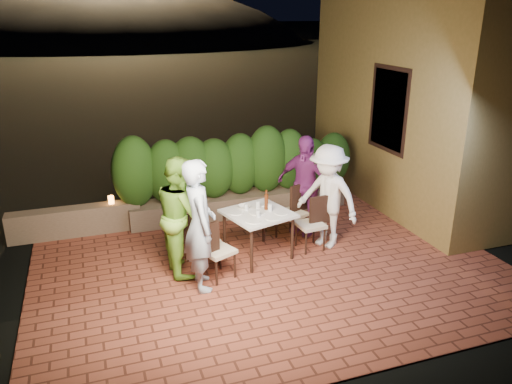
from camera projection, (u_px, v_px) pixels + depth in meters
name	position (u px, v px, depth m)	size (l,w,h in m)	color
ground	(273.00, 270.00, 7.55)	(400.00, 400.00, 0.00)	black
terrace_floor	(262.00, 259.00, 8.01)	(7.00, 6.00, 0.15)	brown
building_wall	(413.00, 76.00, 9.57)	(1.60, 5.00, 5.00)	olive
window_pane	(390.00, 109.00, 9.06)	(0.08, 1.00, 1.40)	black
window_frame	(389.00, 109.00, 9.06)	(0.06, 1.15, 1.55)	black
planter	(240.00, 204.00, 9.58)	(4.20, 0.55, 0.40)	brown
hedge	(240.00, 166.00, 9.33)	(4.00, 0.70, 1.10)	#1E4111
parapet	(75.00, 221.00, 8.64)	(2.20, 0.30, 0.50)	brown
hill	(118.00, 76.00, 62.85)	(52.00, 40.00, 22.00)	black
dining_table	(258.00, 234.00, 7.83)	(0.93, 0.93, 0.75)	white
plate_nw	(253.00, 221.00, 7.38)	(0.24, 0.24, 0.01)	white
plate_sw	(236.00, 212.00, 7.69)	(0.24, 0.24, 0.01)	white
plate_ne	(281.00, 213.00, 7.67)	(0.21, 0.21, 0.01)	white
plate_se	(264.00, 204.00, 8.02)	(0.21, 0.21, 0.01)	white
plate_centre	(257.00, 212.00, 7.68)	(0.24, 0.24, 0.01)	white
plate_front	(272.00, 218.00, 7.48)	(0.21, 0.21, 0.01)	white
glass_nw	(258.00, 213.00, 7.52)	(0.06, 0.06, 0.11)	silver
glass_sw	(246.00, 207.00, 7.77)	(0.06, 0.06, 0.10)	silver
glass_ne	(270.00, 207.00, 7.74)	(0.07, 0.07, 0.12)	silver
glass_se	(258.00, 205.00, 7.85)	(0.07, 0.07, 0.12)	silver
beer_bottle	(266.00, 200.00, 7.77)	(0.06, 0.06, 0.32)	#4E210D
bowl	(244.00, 207.00, 7.87)	(0.19, 0.19, 0.05)	white
chair_left_front	(218.00, 249.00, 7.17)	(0.42, 0.42, 0.90)	black
chair_left_back	(205.00, 238.00, 7.58)	(0.40, 0.40, 0.86)	black
chair_right_front	(310.00, 223.00, 8.06)	(0.41, 0.41, 0.89)	black
chair_right_back	(291.00, 213.00, 8.45)	(0.43, 0.43, 0.93)	black
diner_blue	(200.00, 225.00, 6.78)	(0.68, 0.45, 1.87)	#9FB4CD
diner_green	(181.00, 215.00, 7.25)	(0.86, 0.67, 1.76)	#8BD141
diner_white	(328.00, 197.00, 8.05)	(1.11, 0.64, 1.72)	white
diner_purple	(304.00, 185.00, 8.54)	(1.02, 0.43, 1.75)	#7D2979
parapet_lamp	(111.00, 200.00, 8.73)	(0.10, 0.10, 0.14)	orange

